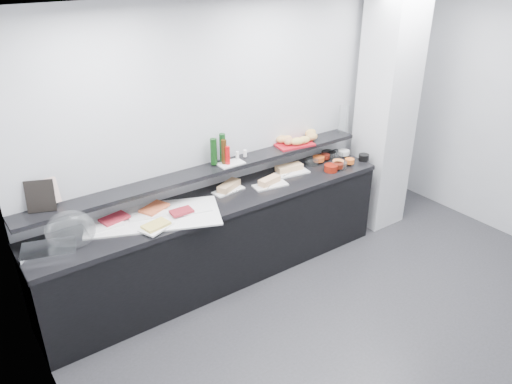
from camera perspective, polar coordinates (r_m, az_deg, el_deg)
ground at (r=4.62m, az=15.82°, el=-16.39°), size 5.00×5.00×0.00m
back_wall at (r=5.16m, az=0.52°, el=7.00°), size 5.00×0.02×2.70m
ceiling at (r=3.48m, az=21.53°, el=18.67°), size 5.00×5.00×0.00m
column at (r=5.90m, az=14.60°, el=8.67°), size 0.50×0.50×2.70m
buffet_cabinet at (r=4.99m, az=-4.03°, el=-5.62°), size 3.60×0.60×0.85m
counter_top at (r=4.76m, az=-4.20°, el=-1.03°), size 3.62×0.62×0.05m
wall_shelf at (r=4.79m, az=-5.40°, el=2.46°), size 3.60×0.25×0.04m
cloche_base at (r=4.26m, az=-22.63°, el=-6.11°), size 0.47×0.38×0.04m
cloche_dome at (r=4.25m, az=-20.44°, el=-4.14°), size 0.45×0.37×0.34m
linen_runner at (r=4.51m, az=-11.64°, el=-2.75°), size 1.29×0.96×0.01m
platter_meat_a at (r=4.46m, az=-16.99°, el=-3.56°), size 0.32×0.22×0.01m
food_meat_a at (r=4.49m, az=-15.87°, el=-2.92°), size 0.26×0.19×0.02m
platter_salmon at (r=4.55m, az=-12.33°, el=-2.39°), size 0.37×0.30×0.01m
food_salmon at (r=4.58m, az=-11.55°, el=-1.80°), size 0.29×0.25×0.02m
platter_cheese at (r=4.31m, az=-11.33°, el=-3.97°), size 0.32×0.27×0.01m
food_cheese at (r=4.31m, az=-11.36°, el=-3.72°), size 0.25×0.18×0.02m
platter_meat_b at (r=4.55m, az=-6.88°, el=-1.88°), size 0.31×0.25×0.01m
food_meat_b at (r=4.48m, az=-8.50°, el=-2.21°), size 0.20×0.13×0.02m
sandwich_plate_left at (r=4.89m, az=-3.17°, el=0.17°), size 0.33×0.17×0.01m
sandwich_food_left at (r=4.90m, az=-3.12°, el=0.73°), size 0.29×0.21×0.06m
tongs_left at (r=4.85m, az=-2.24°, el=0.12°), size 0.16×0.03×0.01m
sandwich_plate_mid at (r=4.99m, az=1.64°, el=0.77°), size 0.37×0.20×0.01m
sandwich_food_mid at (r=5.00m, az=1.54°, el=1.31°), size 0.25×0.14×0.06m
tongs_mid at (r=4.96m, az=1.63°, el=0.79°), size 0.13×0.10×0.01m
sandwich_plate_right at (r=5.28m, az=4.14°, el=2.20°), size 0.38×0.20×0.01m
sandwich_food_right at (r=5.31m, az=3.81°, el=2.80°), size 0.30×0.15×0.06m
tongs_right at (r=5.22m, az=3.62°, el=2.07°), size 0.16×0.05×0.01m
bowl_glass_fruit at (r=5.50m, az=6.40°, el=3.47°), size 0.19×0.19×0.07m
fill_glass_fruit at (r=5.56m, az=7.16°, el=3.81°), size 0.17×0.17×0.05m
bowl_black_jam at (r=5.72m, az=8.27°, el=4.25°), size 0.21×0.21×0.07m
fill_black_jam at (r=5.63m, az=7.89°, el=4.06°), size 0.13×0.13×0.05m
bowl_glass_cream at (r=5.69m, az=9.07°, el=4.08°), size 0.22×0.22×0.07m
fill_glass_cream at (r=5.77m, az=10.00°, el=4.47°), size 0.16×0.16×0.05m
bowl_red_jam at (r=5.37m, az=8.55°, el=2.72°), size 0.17×0.17×0.07m
fill_red_jam at (r=5.42m, az=9.40°, el=3.02°), size 0.12×0.12×0.05m
bowl_glass_salmon at (r=5.46m, az=9.49°, el=3.07°), size 0.19×0.19×0.07m
fill_glass_salmon at (r=5.48m, az=9.37°, el=3.32°), size 0.16×0.16×0.05m
bowl_black_fruit at (r=5.71m, az=12.22°, el=3.89°), size 0.14×0.14×0.07m
fill_black_fruit at (r=5.55m, az=10.65°, el=3.50°), size 0.12×0.12×0.05m
framed_print at (r=4.30m, az=-23.44°, el=-0.44°), size 0.23×0.15×0.26m
print_art at (r=4.36m, az=-22.58°, el=0.04°), size 0.17×0.07×0.22m
condiment_tray at (r=4.87m, az=-2.90°, el=3.28°), size 0.26×0.16×0.01m
bottle_green_a at (r=4.80m, az=-4.86°, el=4.63°), size 0.06×0.06×0.26m
bottle_brown at (r=4.81m, az=-3.68°, el=4.61°), size 0.06×0.06×0.24m
bottle_green_b at (r=4.86m, az=-3.85°, el=5.09°), size 0.07×0.07×0.28m
bottle_hot at (r=4.81m, az=-3.27°, el=4.21°), size 0.05×0.05×0.18m
shaker_salt at (r=4.95m, az=-2.14°, el=4.24°), size 0.04×0.04×0.07m
shaker_pepper at (r=4.99m, az=-1.26°, el=4.44°), size 0.04×0.04×0.07m
bread_tray at (r=5.36m, az=4.26°, el=5.52°), size 0.44×0.34×0.02m
bread_roll_nw at (r=5.33m, az=3.00°, el=6.03°), size 0.15×0.11×0.08m
bread_roll_n at (r=5.34m, az=3.60°, el=6.04°), size 0.15×0.12×0.08m
bread_roll_ne at (r=5.55m, az=6.25°, el=6.73°), size 0.17×0.13×0.08m
bread_roll_sw at (r=5.29m, az=4.75°, el=5.80°), size 0.17×0.14×0.08m
bread_roll_s at (r=5.33m, az=5.51°, el=5.95°), size 0.15×0.12×0.08m
bread_roll_se at (r=5.43m, az=6.38°, el=6.28°), size 0.15×0.10×0.08m
bread_roll_midw at (r=5.28m, az=3.79°, el=5.81°), size 0.16×0.13×0.08m
bread_roll_mide at (r=5.47m, az=6.31°, el=6.44°), size 0.18×0.16×0.08m
carafe at (r=5.77m, az=9.92°, el=8.22°), size 0.12×0.12×0.30m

